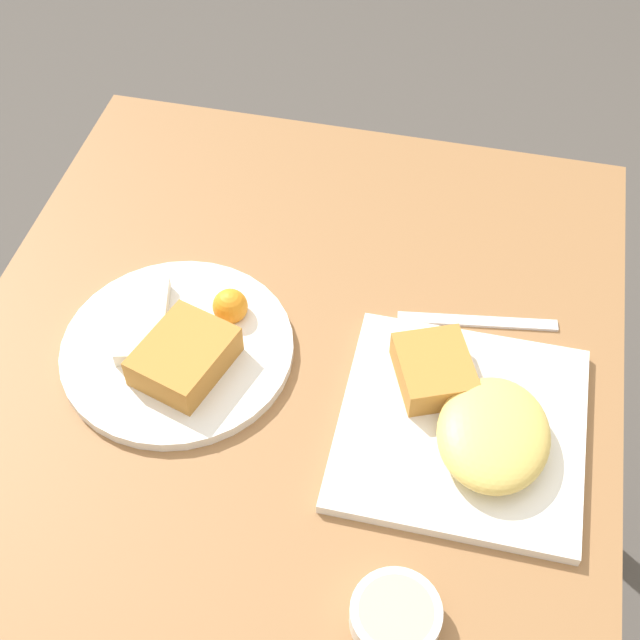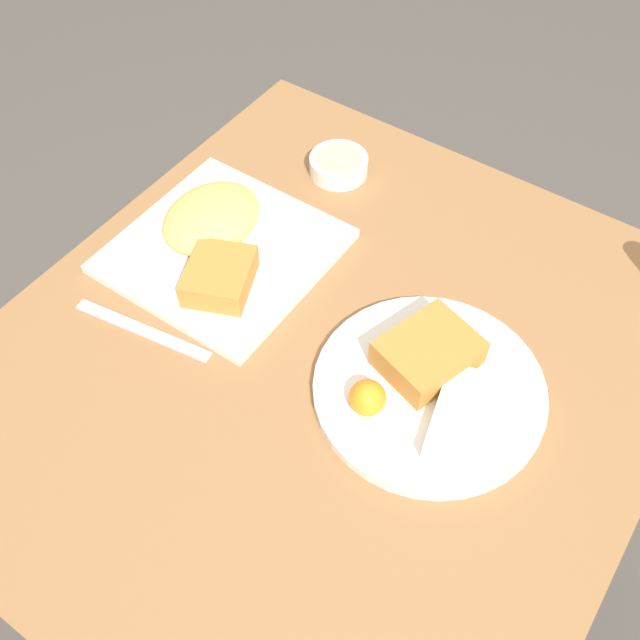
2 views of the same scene
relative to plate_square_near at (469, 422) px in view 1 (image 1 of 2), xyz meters
The scene contains 6 objects.
ground_plane 0.80m from the plate_square_near, 73.78° to the left, with size 8.00×8.00×0.00m, color #4C4742.
dining_table 0.26m from the plate_square_near, 73.78° to the left, with size 0.89×0.80×0.75m.
plate_square_near is the anchor object (origin of this frame).
plate_oval_far 0.35m from the plate_square_near, 84.31° to the left, with size 0.28×0.28×0.05m.
sauce_ramekin 0.24m from the plate_square_near, 169.45° to the left, with size 0.09×0.09×0.03m.
butter_knife 0.17m from the plate_square_near, ahead, with size 0.05×0.20×0.00m.
Camera 1 is at (-0.64, -0.18, 1.60)m, focal length 50.00 mm.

